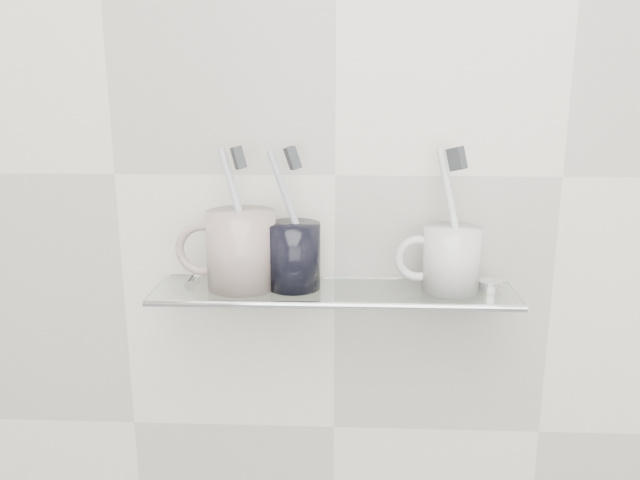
# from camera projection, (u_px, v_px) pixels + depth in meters

# --- Properties ---
(wall_back) EXTENTS (2.50, 0.00, 2.50)m
(wall_back) POSITION_uv_depth(u_px,v_px,m) (335.00, 175.00, 0.89)
(wall_back) COLOR silver
(wall_back) RESTS_ON ground
(shelf_glass) EXTENTS (0.50, 0.12, 0.01)m
(shelf_glass) POSITION_uv_depth(u_px,v_px,m) (334.00, 292.00, 0.87)
(shelf_glass) COLOR silver
(shelf_glass) RESTS_ON wall_back
(shelf_rail) EXTENTS (0.50, 0.01, 0.01)m
(shelf_rail) POSITION_uv_depth(u_px,v_px,m) (333.00, 306.00, 0.81)
(shelf_rail) COLOR silver
(shelf_rail) RESTS_ON shelf_glass
(bracket_left) EXTENTS (0.02, 0.03, 0.02)m
(bracket_left) POSITION_uv_depth(u_px,v_px,m) (193.00, 287.00, 0.92)
(bracket_left) COLOR silver
(bracket_left) RESTS_ON wall_back
(bracket_right) EXTENTS (0.02, 0.03, 0.02)m
(bracket_right) POSITION_uv_depth(u_px,v_px,m) (479.00, 291.00, 0.90)
(bracket_right) COLOR silver
(bracket_right) RESTS_ON wall_back
(mug_left) EXTENTS (0.13, 0.13, 0.11)m
(mug_left) POSITION_uv_depth(u_px,v_px,m) (241.00, 250.00, 0.86)
(mug_left) COLOR silver
(mug_left) RESTS_ON shelf_glass
(mug_left_handle) EXTENTS (0.08, 0.01, 0.08)m
(mug_left_handle) POSITION_uv_depth(u_px,v_px,m) (203.00, 249.00, 0.86)
(mug_left_handle) COLOR silver
(mug_left_handle) RESTS_ON mug_left
(toothbrush_left) EXTENTS (0.06, 0.02, 0.19)m
(toothbrush_left) POSITION_uv_depth(u_px,v_px,m) (240.00, 216.00, 0.85)
(toothbrush_left) COLOR #B6B9C6
(toothbrush_left) RESTS_ON mug_left
(bristles_left) EXTENTS (0.03, 0.03, 0.03)m
(bristles_left) POSITION_uv_depth(u_px,v_px,m) (239.00, 158.00, 0.83)
(bristles_left) COLOR #333639
(bristles_left) RESTS_ON toothbrush_left
(mug_center) EXTENTS (0.08, 0.08, 0.09)m
(mug_center) POSITION_uv_depth(u_px,v_px,m) (294.00, 256.00, 0.86)
(mug_center) COLOR black
(mug_center) RESTS_ON shelf_glass
(mug_center_handle) EXTENTS (0.07, 0.01, 0.07)m
(mug_center_handle) POSITION_uv_depth(u_px,v_px,m) (263.00, 255.00, 0.86)
(mug_center_handle) COLOR black
(mug_center_handle) RESTS_ON mug_center
(toothbrush_center) EXTENTS (0.07, 0.02, 0.18)m
(toothbrush_center) POSITION_uv_depth(u_px,v_px,m) (293.00, 217.00, 0.85)
(toothbrush_center) COLOR #A1A0B6
(toothbrush_center) RESTS_ON mug_center
(bristles_center) EXTENTS (0.03, 0.03, 0.03)m
(bristles_center) POSITION_uv_depth(u_px,v_px,m) (293.00, 158.00, 0.83)
(bristles_center) COLOR #333639
(bristles_center) RESTS_ON toothbrush_center
(mug_right) EXTENTS (0.10, 0.10, 0.09)m
(mug_right) POSITION_uv_depth(u_px,v_px,m) (451.00, 259.00, 0.85)
(mug_right) COLOR silver
(mug_right) RESTS_ON shelf_glass
(mug_right_handle) EXTENTS (0.06, 0.01, 0.06)m
(mug_right_handle) POSITION_uv_depth(u_px,v_px,m) (418.00, 259.00, 0.85)
(mug_right_handle) COLOR silver
(mug_right_handle) RESTS_ON mug_right
(toothbrush_right) EXTENTS (0.06, 0.04, 0.19)m
(toothbrush_right) POSITION_uv_depth(u_px,v_px,m) (454.00, 218.00, 0.84)
(toothbrush_right) COLOR white
(toothbrush_right) RESTS_ON mug_right
(bristles_right) EXTENTS (0.03, 0.03, 0.04)m
(bristles_right) POSITION_uv_depth(u_px,v_px,m) (457.00, 159.00, 0.82)
(bristles_right) COLOR #333639
(bristles_right) RESTS_ON toothbrush_right
(chrome_cap) EXTENTS (0.03, 0.03, 0.01)m
(chrome_cap) POSITION_uv_depth(u_px,v_px,m) (490.00, 285.00, 0.86)
(chrome_cap) COLOR silver
(chrome_cap) RESTS_ON shelf_glass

